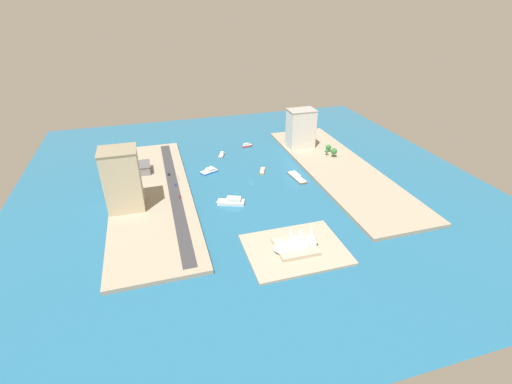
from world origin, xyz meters
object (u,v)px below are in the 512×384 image
Objects in this scene: barge_flat_brown at (296,176)px; warehouse_low_gray at (129,169)px; tugboat_red at (247,145)px; pickup_red at (180,197)px; traffic_light_waterfront at (178,177)px; catamaran_blue at (209,171)px; suv_black at (169,174)px; ferry_white_commuter at (232,201)px; hotel_broad_white at (301,128)px; office_block_beige at (122,179)px; hatchback_blue at (175,185)px; opera_landmark at (296,240)px; water_taxi_orange at (262,170)px; yacht_sleek_gray at (222,155)px.

warehouse_low_gray reaches higher than barge_flat_brown.
pickup_red reaches higher than tugboat_red.
warehouse_low_gray reaches higher than traffic_light_waterfront.
suv_black is at bearing 1.54° from catamaran_blue.
barge_flat_brown is at bearing 162.43° from warehouse_low_gray.
ferry_white_commuter is at bearing 156.50° from pickup_red.
catamaran_blue is 62.29m from pickup_red.
hotel_broad_white is at bearing -114.97° from barge_flat_brown.
hatchback_blue is (-42.88, -28.30, -25.31)m from office_block_beige.
traffic_light_waterfront is (-45.61, 31.10, -0.14)m from warehouse_low_gray.
opera_landmark reaches higher than catamaran_blue.
barge_flat_brown is at bearing -156.65° from ferry_white_commuter.
suv_black is (94.09, -13.31, 2.92)m from water_taxi_orange.
catamaran_blue is at bearing -76.21° from opera_landmark.
suv_black is 1.07× the size of pickup_red.
catamaran_blue is at bearing 45.57° from tugboat_red.
catamaran_blue is at bearing -144.57° from hatchback_blue.
office_block_beige is 11.46× the size of suv_black.
traffic_light_waterfront is at bearing -52.01° from ferry_white_commuter.
catamaran_blue is at bearing -145.63° from office_block_beige.
yacht_sleek_gray is at bearing -134.02° from traffic_light_waterfront.
ferry_white_commuter is 0.49× the size of office_block_beige.
ferry_white_commuter is 82.72m from opera_landmark.
catamaran_blue is at bearing 170.50° from warehouse_low_gray.
hotel_broad_white reaches higher than yacht_sleek_gray.
opera_landmark is (77.79, 178.84, -16.13)m from hotel_broad_white.
tugboat_red is at bearing -161.96° from warehouse_low_gray.
water_taxi_orange is at bearing 168.17° from warehouse_low_gray.
hatchback_blue is at bearing 7.54° from water_taxi_orange.
catamaran_blue is at bearing -24.76° from barge_flat_brown.
ferry_white_commuter reaches higher than suv_black.
hatchback_blue is (118.46, -11.24, 2.90)m from barge_flat_brown.
hatchback_blue is at bearing 136.60° from warehouse_low_gray.
suv_black is (122.57, -36.46, 2.90)m from barge_flat_brown.
office_block_beige reaches higher than catamaran_blue.
tugboat_red is 141.67m from pickup_red.
hotel_broad_white is at bearing -167.95° from suv_black.
ferry_white_commuter is 80.88m from barge_flat_brown.
traffic_light_waterfront is at bearing -9.72° from barge_flat_brown.
ferry_white_commuter is 71.72m from water_taxi_orange.
suv_black is at bearing 159.23° from warehouse_low_gray.
hatchback_blue is (150.85, 58.30, -21.25)m from hotel_broad_white.
opera_landmark is at bearing 125.66° from warehouse_low_gray.
opera_landmark reaches higher than water_taxi_orange.
hotel_broad_white is 163.11m from hatchback_blue.
ferry_white_commuter reaches higher than hatchback_blue.
yacht_sleek_gray is 0.31× the size of office_block_beige.
yacht_sleek_gray is at bearing -137.42° from office_block_beige.
catamaran_blue is 0.58× the size of opera_landmark.
suv_black is (-38.78, -53.52, -25.31)m from office_block_beige.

